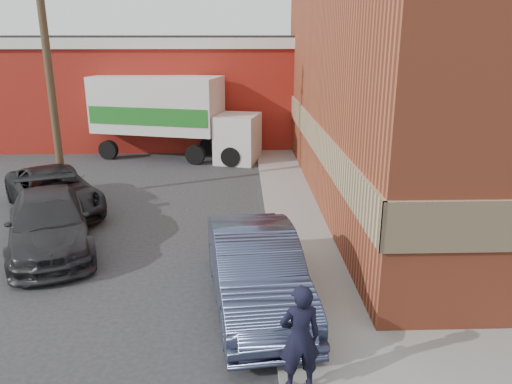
# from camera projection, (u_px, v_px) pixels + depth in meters

# --- Properties ---
(ground) EXTENTS (90.00, 90.00, 0.00)m
(ground) POSITION_uv_depth(u_px,v_px,m) (299.00, 338.00, 9.71)
(ground) COLOR #28282B
(ground) RESTS_ON ground
(sidewalk_west) EXTENTS (1.80, 18.00, 0.12)m
(sidewalk_west) POSITION_uv_depth(u_px,v_px,m) (287.00, 194.00, 18.28)
(sidewalk_west) COLOR gray
(sidewalk_west) RESTS_ON ground
(warehouse) EXTENTS (16.30, 8.30, 5.60)m
(warehouse) POSITION_uv_depth(u_px,v_px,m) (152.00, 88.00, 27.73)
(warehouse) COLOR maroon
(warehouse) RESTS_ON ground
(utility_pole) EXTENTS (2.00, 0.26, 9.00)m
(utility_pole) POSITION_uv_depth(u_px,v_px,m) (48.00, 63.00, 16.62)
(utility_pole) COLOR #4D3B26
(utility_pole) RESTS_ON ground
(man) EXTENTS (0.72, 0.52, 1.85)m
(man) POSITION_uv_depth(u_px,v_px,m) (300.00, 338.00, 7.91)
(man) COLOR black
(man) RESTS_ON sidewalk_south
(sedan) EXTENTS (2.39, 5.26, 1.67)m
(sedan) POSITION_uv_depth(u_px,v_px,m) (256.00, 270.00, 10.64)
(sedan) COLOR #343C57
(sedan) RESTS_ON ground
(suv_a) EXTENTS (4.70, 5.59, 1.42)m
(suv_a) POSITION_uv_depth(u_px,v_px,m) (53.00, 191.00, 16.43)
(suv_a) COLOR black
(suv_a) RESTS_ON ground
(suv_b) EXTENTS (3.77, 5.54, 1.49)m
(suv_b) POSITION_uv_depth(u_px,v_px,m) (49.00, 223.00, 13.58)
(suv_b) COLOR #28272A
(suv_b) RESTS_ON ground
(box_truck) EXTENTS (8.03, 4.21, 3.80)m
(box_truck) POSITION_uv_depth(u_px,v_px,m) (172.00, 112.00, 23.27)
(box_truck) COLOR silver
(box_truck) RESTS_ON ground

